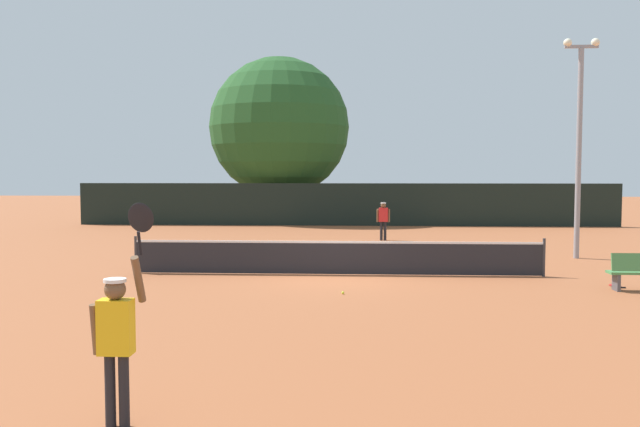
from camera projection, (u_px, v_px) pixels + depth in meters
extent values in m
plane|color=#9E5633|center=(336.00, 275.00, 18.47)|extent=(120.00, 120.00, 0.00)
cube|color=#232328|center=(336.00, 258.00, 18.44)|extent=(11.57, 0.03, 0.91)
cube|color=white|center=(336.00, 242.00, 18.41)|extent=(11.57, 0.04, 0.06)
cylinder|color=#333338|center=(136.00, 255.00, 18.74)|extent=(0.08, 0.08, 1.07)
cylinder|color=#333338|center=(544.00, 257.00, 18.13)|extent=(0.08, 0.08, 1.07)
cube|color=black|center=(345.00, 204.00, 35.30)|extent=(29.31, 0.12, 2.30)
cube|color=yellow|center=(116.00, 327.00, 7.36)|extent=(0.38, 0.22, 0.63)
sphere|color=brown|center=(115.00, 289.00, 7.34)|extent=(0.24, 0.24, 0.24)
cylinder|color=white|center=(115.00, 280.00, 7.33)|extent=(0.25, 0.25, 0.04)
cylinder|color=black|center=(110.00, 391.00, 7.41)|extent=(0.12, 0.12, 0.85)
cylinder|color=black|center=(124.00, 391.00, 7.41)|extent=(0.12, 0.12, 0.85)
cylinder|color=brown|center=(95.00, 329.00, 7.38)|extent=(0.09, 0.18, 0.60)
cylinder|color=brown|center=(138.00, 279.00, 7.41)|extent=(0.09, 0.33, 0.57)
cylinder|color=black|center=(140.00, 243.00, 7.44)|extent=(0.04, 0.11, 0.28)
ellipsoid|color=black|center=(141.00, 218.00, 7.48)|extent=(0.30, 0.13, 0.36)
cube|color=red|center=(383.00, 215.00, 27.69)|extent=(0.38, 0.22, 0.59)
sphere|color=brown|center=(383.00, 205.00, 27.66)|extent=(0.23, 0.23, 0.23)
cylinder|color=white|center=(383.00, 203.00, 27.66)|extent=(0.24, 0.24, 0.04)
cylinder|color=black|center=(381.00, 231.00, 27.74)|extent=(0.12, 0.12, 0.80)
cylinder|color=black|center=(385.00, 231.00, 27.73)|extent=(0.12, 0.12, 0.80)
cylinder|color=brown|center=(378.00, 215.00, 27.70)|extent=(0.09, 0.17, 0.56)
cylinder|color=brown|center=(389.00, 215.00, 27.68)|extent=(0.09, 0.16, 0.56)
sphere|color=#CCE033|center=(343.00, 293.00, 15.53)|extent=(0.07, 0.07, 0.07)
cylinder|color=black|center=(620.00, 287.00, 16.32)|extent=(0.28, 0.04, 0.04)
ellipsoid|color=red|center=(615.00, 285.00, 16.64)|extent=(0.28, 0.36, 0.04)
cube|color=#4C4C51|center=(616.00, 282.00, 15.99)|extent=(0.08, 0.36, 0.45)
cylinder|color=gray|center=(579.00, 154.00, 21.79)|extent=(0.18, 0.18, 7.02)
cube|color=gray|center=(581.00, 47.00, 21.56)|extent=(1.10, 0.10, 0.10)
sphere|color=#F2EDCC|center=(568.00, 43.00, 21.58)|extent=(0.28, 0.28, 0.28)
sphere|color=#F2EDCC|center=(595.00, 42.00, 21.53)|extent=(0.28, 0.28, 0.28)
cylinder|color=brown|center=(280.00, 200.00, 38.91)|extent=(0.56, 0.56, 2.46)
sphere|color=#235123|center=(279.00, 127.00, 38.63)|extent=(8.26, 8.26, 8.26)
cube|color=navy|center=(504.00, 210.00, 39.93)|extent=(2.25, 4.34, 0.90)
cube|color=#2D333D|center=(506.00, 197.00, 39.58)|extent=(1.88, 2.33, 0.64)
cylinder|color=black|center=(486.00, 213.00, 41.39)|extent=(0.22, 0.60, 0.60)
cylinder|color=black|center=(513.00, 213.00, 41.30)|extent=(0.22, 0.60, 0.60)
cylinder|color=black|center=(495.00, 216.00, 38.60)|extent=(0.22, 0.60, 0.60)
cylinder|color=black|center=(524.00, 216.00, 38.50)|extent=(0.22, 0.60, 0.60)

